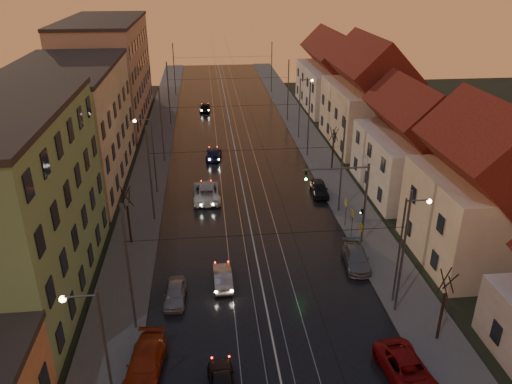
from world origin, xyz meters
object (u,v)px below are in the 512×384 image
object	(u,v)px
traffic_light_mast	(354,194)
driving_car_2	(206,191)
driving_car_1	(223,277)
parked_right_1	(356,258)
driving_car_4	(205,107)
driving_car_0	(222,382)
street_lamp_2	(150,148)
parked_right_0	(408,371)
street_lamp_1	(405,241)
parked_left_2	(145,363)
parked_right_2	(319,189)
parked_left_3	(175,293)
driving_car_3	(214,154)
street_lamp_0	(99,346)
street_lamp_3	(302,102)

from	to	relation	value
traffic_light_mast	driving_car_2	world-z (taller)	traffic_light_mast
driving_car_1	parked_right_1	xyz separation A→B (m)	(10.42, 1.49, 0.02)
driving_car_1	driving_car_4	bearing A→B (deg)	-90.38
driving_car_2	parked_right_1	size ratio (longest dim) A/B	1.29
traffic_light_mast	parked_right_1	world-z (taller)	traffic_light_mast
traffic_light_mast	driving_car_0	xyz separation A→B (m)	(-11.31, -14.68, -3.97)
street_lamp_2	parked_right_0	distance (m)	31.77
street_lamp_1	driving_car_2	bearing A→B (deg)	125.35
driving_car_1	driving_car_2	distance (m)	14.83
parked_right_0	traffic_light_mast	bearing A→B (deg)	80.06
parked_left_2	parked_right_2	world-z (taller)	parked_left_2
driving_car_0	parked_left_3	distance (m)	8.93
driving_car_3	parked_left_2	bearing A→B (deg)	87.17
street_lamp_1	parked_right_2	xyz separation A→B (m)	(-1.50, 17.87, -4.21)
street_lamp_2	driving_car_2	xyz separation A→B (m)	(5.33, -1.84, -4.10)
driving_car_0	traffic_light_mast	bearing A→B (deg)	-130.82
driving_car_1	driving_car_2	bearing A→B (deg)	-87.56
street_lamp_1	parked_left_2	size ratio (longest dim) A/B	1.70
driving_car_0	parked_right_0	distance (m)	10.38
driving_car_1	parked_right_1	distance (m)	10.53
street_lamp_1	parked_left_3	size ratio (longest dim) A/B	2.23
driving_car_2	street_lamp_1	bearing A→B (deg)	124.53
street_lamp_1	parked_right_2	size ratio (longest dim) A/B	2.03
driving_car_2	driving_car_4	bearing A→B (deg)	-91.23
driving_car_0	parked_left_3	bearing A→B (deg)	-74.35
street_lamp_0	driving_car_4	size ratio (longest dim) A/B	1.99
driving_car_1	driving_car_3	xyz separation A→B (m)	(0.06, 25.98, 0.01)
traffic_light_mast	driving_car_4	world-z (taller)	traffic_light_mast
parked_left_2	parked_right_1	xyz separation A→B (m)	(15.20, 9.67, -0.05)
parked_right_1	parked_right_2	bearing A→B (deg)	95.99
parked_left_3	street_lamp_0	bearing A→B (deg)	-104.18
driving_car_0	parked_right_0	xyz separation A→B (m)	(10.37, -0.34, 0.07)
traffic_light_mast	driving_car_2	xyz separation A→B (m)	(-11.77, 10.16, -3.81)
street_lamp_3	traffic_light_mast	world-z (taller)	street_lamp_3
parked_right_1	driving_car_0	bearing A→B (deg)	-127.43
street_lamp_2	street_lamp_3	world-z (taller)	same
street_lamp_0	street_lamp_3	xyz separation A→B (m)	(18.21, 44.00, 0.00)
street_lamp_2	driving_car_0	bearing A→B (deg)	-77.75
street_lamp_2	parked_right_2	world-z (taller)	street_lamp_2
driving_car_1	parked_right_2	world-z (taller)	parked_right_2
parked_right_2	street_lamp_0	bearing A→B (deg)	-119.37
driving_car_4	parked_left_2	world-z (taller)	driving_car_4
street_lamp_0	parked_right_2	distance (m)	31.08
street_lamp_0	street_lamp_2	xyz separation A→B (m)	(0.00, 28.00, 0.00)
street_lamp_0	driving_car_4	world-z (taller)	street_lamp_0
street_lamp_0	traffic_light_mast	distance (m)	23.42
street_lamp_2	driving_car_2	size ratio (longest dim) A/B	1.42
street_lamp_2	parked_left_2	world-z (taller)	street_lamp_2
street_lamp_1	driving_car_0	distance (m)	14.73
street_lamp_3	parked_left_3	bearing A→B (deg)	-114.09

